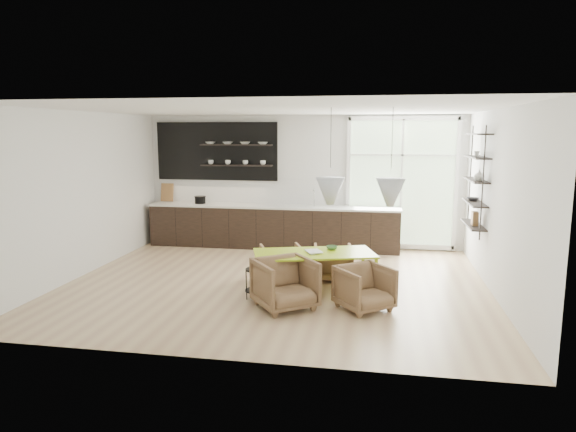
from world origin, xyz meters
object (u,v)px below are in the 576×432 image
(dining_table, at_px, (314,255))
(armchair_front_left, at_px, (285,284))
(armchair_back_left, at_px, (282,263))
(wire_stool, at_px, (257,279))
(armchair_front_right, at_px, (364,288))
(armchair_back_right, at_px, (333,262))

(dining_table, distance_m, armchair_front_left, 0.83)
(armchair_back_left, height_order, wire_stool, armchair_back_left)
(armchair_front_right, bearing_deg, armchair_back_left, 102.51)
(dining_table, height_order, wire_stool, dining_table)
(dining_table, distance_m, armchair_front_right, 1.03)
(armchair_front_right, bearing_deg, armchair_back_right, 73.69)
(dining_table, distance_m, armchair_back_right, 0.97)
(armchair_front_right, bearing_deg, wire_stool, 134.48)
(dining_table, distance_m, armchair_back_left, 0.94)
(armchair_back_right, bearing_deg, armchair_front_left, 61.95)
(armchair_back_left, bearing_deg, armchair_back_right, 176.63)
(dining_table, distance_m, wire_stool, 0.97)
(dining_table, xyz_separation_m, armchair_back_left, (-0.63, 0.61, -0.32))
(armchair_front_left, relative_size, armchair_front_right, 1.15)
(wire_stool, bearing_deg, dining_table, 23.08)
(armchair_front_right, xyz_separation_m, wire_stool, (-1.64, 0.21, -0.02))
(armchair_front_left, bearing_deg, armchair_front_right, -29.53)
(armchair_front_left, distance_m, wire_stool, 0.62)
(dining_table, xyz_separation_m, wire_stool, (-0.84, -0.36, -0.33))
(armchair_back_right, xyz_separation_m, armchair_front_right, (0.58, -1.46, 0.02))
(armchair_back_right, xyz_separation_m, wire_stool, (-1.06, -1.24, 0.00))
(dining_table, bearing_deg, wire_stool, -173.72)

